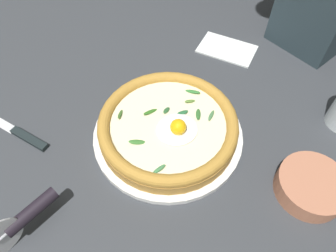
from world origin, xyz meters
The scene contains 7 objects.
ground_plane centered at (0.00, 0.00, -0.01)m, with size 2.40×2.40×0.03m, color #34383C.
pizza_plate centered at (0.01, 0.04, 0.01)m, with size 0.30×0.30×0.01m, color white.
pizza centered at (0.01, 0.04, 0.03)m, with size 0.27×0.27×0.06m.
side_bowl centered at (-0.17, 0.25, 0.02)m, with size 0.12×0.12×0.04m, color #B67052.
pizza_cutter centered at (0.30, 0.13, 0.04)m, with size 0.14×0.08×0.09m.
table_knife centered at (0.29, -0.09, 0.00)m, with size 0.14×0.18×0.01m.
folded_napkin centered at (-0.24, -0.15, 0.00)m, with size 0.14×0.09×0.01m, color white.
Camera 1 is at (0.15, 0.37, 0.51)m, focal length 32.55 mm.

